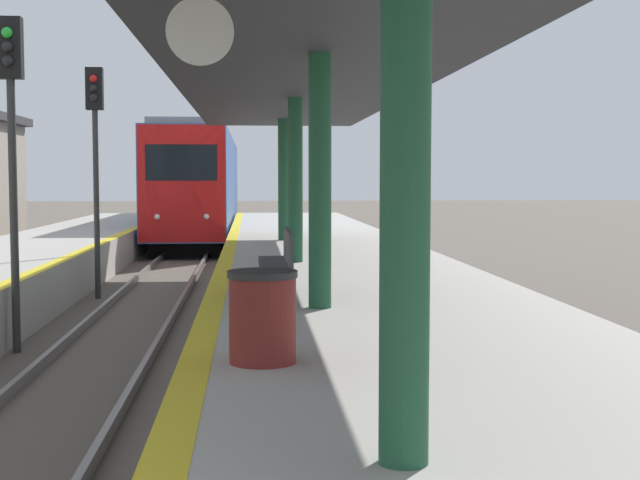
{
  "coord_description": "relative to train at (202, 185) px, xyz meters",
  "views": [
    {
      "loc": [
        2.16,
        -2.27,
        2.62
      ],
      "look_at": [
        3.99,
        21.18,
        0.97
      ],
      "focal_mm": 50.0,
      "sensor_mm": 36.0,
      "label": 1
    }
  ],
  "objects": [
    {
      "name": "train",
      "position": [
        0.0,
        0.0,
        0.0
      ],
      "size": [
        2.79,
        23.6,
        4.56
      ],
      "color": "black",
      "rests_on": "ground"
    },
    {
      "name": "station_canopy",
      "position": [
        3.03,
        -25.56,
        1.87
      ],
      "size": [
        4.27,
        24.83,
        3.4
      ],
      "color": "#1E5133",
      "rests_on": "platform_right"
    },
    {
      "name": "signal_far",
      "position": [
        -1.16,
        -20.36,
        1.13
      ],
      "size": [
        0.36,
        0.31,
        4.97
      ],
      "color": "#2D2D2D",
      "rests_on": "ground"
    },
    {
      "name": "bench",
      "position": [
        2.55,
        -27.51,
        -0.85
      ],
      "size": [
        0.44,
        1.92,
        0.92
      ],
      "color": "#4C4C51",
      "rests_on": "platform_right"
    },
    {
      "name": "signal_mid",
      "position": [
        -1.36,
        -26.34,
        1.13
      ],
      "size": [
        0.36,
        0.31,
        4.97
      ],
      "color": "#2D2D2D",
      "rests_on": "ground"
    },
    {
      "name": "trash_bin",
      "position": [
        2.26,
        -31.99,
        -0.93
      ],
      "size": [
        0.63,
        0.63,
        0.82
      ],
      "color": "maroon",
      "rests_on": "platform_right"
    }
  ]
}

